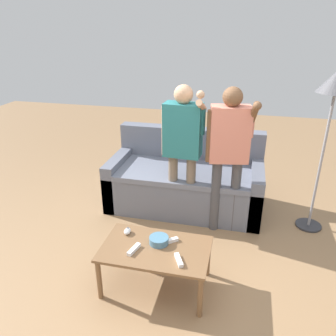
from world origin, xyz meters
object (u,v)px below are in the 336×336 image
(couch, at_px, (186,181))
(game_remote_wand_far, at_px, (179,260))
(snack_bowl, at_px, (159,240))
(player_center, at_px, (183,141))
(coffee_table, at_px, (156,253))
(game_remote_wand_spare, at_px, (169,241))
(game_remote_wand_near, at_px, (134,249))
(player_right, at_px, (229,145))
(floor_lamp, at_px, (335,93))
(game_remote_nunchuk, at_px, (127,231))

(couch, bearing_deg, game_remote_wand_far, -81.54)
(snack_bowl, relative_size, player_center, 0.11)
(couch, bearing_deg, player_center, -85.99)
(couch, height_order, snack_bowl, couch)
(coffee_table, bearing_deg, game_remote_wand_far, -29.60)
(coffee_table, bearing_deg, game_remote_wand_spare, 45.34)
(couch, distance_m, game_remote_wand_near, 1.57)
(game_remote_wand_near, height_order, game_remote_wand_spare, same)
(game_remote_wand_near, bearing_deg, player_right, 59.29)
(player_right, xyz_separation_m, game_remote_wand_near, (-0.65, -1.10, -0.57))
(floor_lamp, bearing_deg, player_center, -170.95)
(couch, relative_size, game_remote_wand_spare, 12.45)
(game_remote_nunchuk, relative_size, game_remote_wand_spare, 0.60)
(game_remote_nunchuk, xyz_separation_m, game_remote_wand_spare, (0.39, -0.04, -0.01))
(coffee_table, bearing_deg, player_center, 89.33)
(snack_bowl, bearing_deg, floor_lamp, 40.70)
(game_remote_wand_near, bearing_deg, floor_lamp, 40.67)
(player_center, height_order, game_remote_wand_near, player_center)
(game_remote_nunchuk, relative_size, game_remote_wand_near, 0.54)
(coffee_table, relative_size, player_center, 0.58)
(game_remote_nunchuk, distance_m, floor_lamp, 2.33)
(coffee_table, xyz_separation_m, game_remote_nunchuk, (-0.29, 0.14, 0.08))
(floor_lamp, bearing_deg, game_remote_nunchuk, -146.35)
(coffee_table, height_order, game_remote_wand_spare, game_remote_wand_spare)
(couch, distance_m, game_remote_nunchuk, 1.37)
(floor_lamp, height_order, player_center, floor_lamp)
(game_remote_nunchuk, bearing_deg, couch, 78.30)
(player_center, xyz_separation_m, game_remote_wand_near, (-0.17, -1.14, -0.56))
(player_center, bearing_deg, couch, 94.01)
(game_remote_nunchuk, relative_size, player_right, 0.06)
(game_remote_wand_near, relative_size, game_remote_wand_spare, 1.11)
(coffee_table, relative_size, game_remote_wand_far, 5.93)
(couch, xyz_separation_m, floor_lamp, (1.45, -0.19, 1.18))
(snack_bowl, height_order, player_center, player_center)
(player_right, distance_m, game_remote_wand_far, 1.31)
(floor_lamp, bearing_deg, game_remote_wand_spare, -138.27)
(player_center, relative_size, game_remote_wand_near, 9.59)
(game_remote_nunchuk, height_order, player_center, player_center)
(player_right, relative_size, game_remote_wand_near, 9.63)
(floor_lamp, bearing_deg, game_remote_wand_far, -130.53)
(game_remote_wand_far, bearing_deg, floor_lamp, 49.47)
(game_remote_nunchuk, bearing_deg, coffee_table, -25.34)
(snack_bowl, height_order, game_remote_wand_far, snack_bowl)
(coffee_table, distance_m, snack_bowl, 0.11)
(game_remote_wand_far, xyz_separation_m, game_remote_wand_spare, (-0.13, 0.22, -0.00))
(game_remote_wand_near, bearing_deg, snack_bowl, 40.36)
(player_center, xyz_separation_m, game_remote_wand_far, (0.21, -1.19, -0.56))
(couch, height_order, coffee_table, couch)
(snack_bowl, relative_size, game_remote_wand_spare, 1.12)
(couch, height_order, floor_lamp, floor_lamp)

